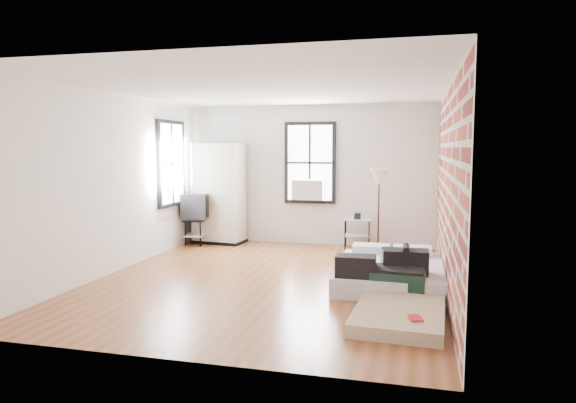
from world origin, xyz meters
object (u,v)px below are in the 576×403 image
(wardrobe, at_px, (219,194))
(side_table, at_px, (357,225))
(tv_stand, at_px, (197,208))
(mattress_bare, at_px, (400,301))
(mattress_main, at_px, (390,271))
(floor_lamp, at_px, (379,182))

(wardrobe, bearing_deg, side_table, 6.72)
(wardrobe, xyz_separation_m, tv_stand, (-0.37, -0.25, -0.27))
(tv_stand, bearing_deg, mattress_bare, -46.95)
(mattress_main, relative_size, wardrobe, 1.02)
(side_table, relative_size, floor_lamp, 0.43)
(mattress_bare, bearing_deg, wardrobe, 139.13)
(wardrobe, bearing_deg, mattress_main, -28.55)
(mattress_bare, bearing_deg, floor_lamp, 102.42)
(side_table, relative_size, tv_stand, 0.66)
(mattress_bare, distance_m, tv_stand, 5.41)
(side_table, bearing_deg, wardrobe, -178.58)
(wardrobe, relative_size, side_table, 2.98)
(mattress_bare, relative_size, wardrobe, 0.94)
(wardrobe, height_order, floor_lamp, wardrobe)
(mattress_main, bearing_deg, side_table, 105.41)
(floor_lamp, bearing_deg, mattress_bare, -80.88)
(mattress_bare, relative_size, side_table, 2.80)
(mattress_main, distance_m, wardrobe, 4.40)
(wardrobe, height_order, tv_stand, wardrobe)
(mattress_bare, xyz_separation_m, wardrobe, (-3.78, 3.67, 0.90))
(mattress_main, height_order, floor_lamp, floor_lamp)
(floor_lamp, bearing_deg, mattress_main, -80.52)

